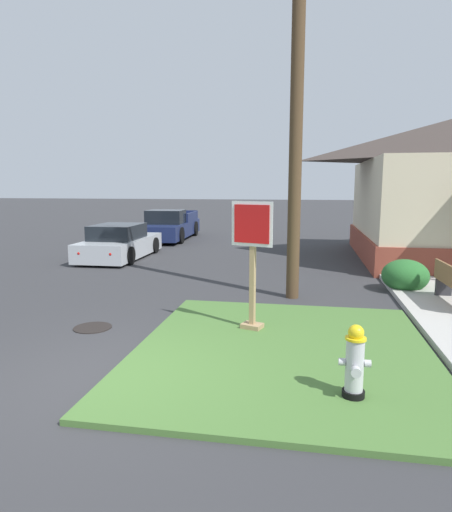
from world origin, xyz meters
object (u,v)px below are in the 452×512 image
stop_sign (252,266)px  pickup_truck_navy (170,227)px  fire_hydrant (355,363)px  utility_pole (298,66)px  parked_sedan_silver (120,243)px  manhole_cover (93,328)px

stop_sign → pickup_truck_navy: 14.56m
fire_hydrant → utility_pole: size_ratio=0.09×
stop_sign → pickup_truck_navy: size_ratio=0.41×
stop_sign → utility_pole: (0.64, 2.71, 3.99)m
stop_sign → parked_sedan_silver: 9.47m
stop_sign → parked_sedan_silver: (-5.78, 7.47, -0.68)m
pickup_truck_navy → parked_sedan_silver: bearing=-90.5°
manhole_cover → parked_sedan_silver: parked_sedan_silver is taller
fire_hydrant → pickup_truck_navy: bearing=114.7°
manhole_cover → pickup_truck_navy: pickup_truck_navy is taller
stop_sign → pickup_truck_navy: (-5.73, 13.37, -0.61)m
fire_hydrant → manhole_cover: (-4.51, 2.13, -0.50)m
pickup_truck_navy → utility_pole: 13.25m
manhole_cover → utility_pole: 7.00m
stop_sign → manhole_cover: size_ratio=3.26×
fire_hydrant → manhole_cover: 5.01m
stop_sign → parked_sedan_silver: size_ratio=0.53×
fire_hydrant → parked_sedan_silver: bearing=126.5°
pickup_truck_navy → utility_pole: utility_pole is taller
utility_pole → parked_sedan_silver: bearing=143.4°
fire_hydrant → parked_sedan_silver: (-7.32, 9.88, 0.03)m
stop_sign → utility_pole: size_ratio=0.23×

